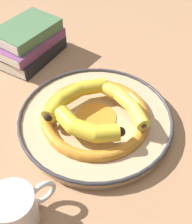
% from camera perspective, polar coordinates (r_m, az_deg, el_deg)
% --- Properties ---
extents(ground_plane, '(2.80, 2.80, 0.00)m').
position_cam_1_polar(ground_plane, '(0.77, -0.76, -0.56)').
color(ground_plane, '#A87A56').
extents(decorative_bowl, '(0.37, 0.37, 0.04)m').
position_cam_1_polar(decorative_bowl, '(0.74, 0.00, -1.26)').
color(decorative_bowl, tan).
rests_on(decorative_bowl, ground_plane).
extents(banana_a, '(0.10, 0.18, 0.04)m').
position_cam_1_polar(banana_a, '(0.74, -3.94, 3.08)').
color(banana_a, gold).
rests_on(banana_a, decorative_bowl).
extents(banana_b, '(0.13, 0.14, 0.04)m').
position_cam_1_polar(banana_b, '(0.67, -2.07, -2.79)').
color(banana_b, yellow).
rests_on(banana_b, decorative_bowl).
extents(banana_c, '(0.18, 0.08, 0.03)m').
position_cam_1_polar(banana_c, '(0.72, 5.32, 1.75)').
color(banana_c, yellow).
rests_on(banana_c, decorative_bowl).
extents(book_stack, '(0.22, 0.23, 0.10)m').
position_cam_1_polar(book_stack, '(0.94, -12.21, 12.27)').
color(book_stack, black).
rests_on(book_stack, ground_plane).
extents(coffee_mug, '(0.08, 0.13, 0.08)m').
position_cam_1_polar(coffee_mug, '(0.60, -14.52, -16.72)').
color(coffee_mug, white).
rests_on(coffee_mug, ground_plane).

